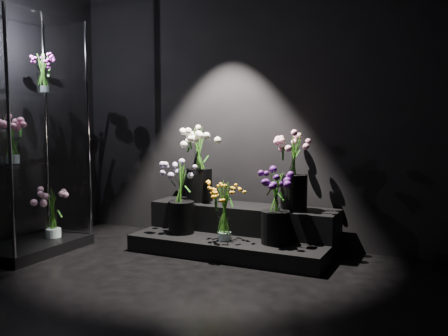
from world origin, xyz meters
The scene contains 12 objects.
floor centered at (0.00, 0.00, 0.00)m, with size 4.00×4.00×0.00m, color black.
wall_back centered at (0.00, 2.00, 1.40)m, with size 4.00×4.00×0.00m, color black.
display_riser centered at (0.06, 1.62, 0.17)m, with size 1.89×0.84×0.42m.
display_case centered at (-1.68, 0.70, 1.11)m, with size 0.61×1.01×2.23m.
bouquet_orange_bells centered at (0.06, 1.32, 0.44)m, with size 0.32×0.32×0.54m.
bouquet_lilac centered at (-0.45, 1.41, 0.54)m, with size 0.44×0.44×0.68m.
bouquet_purple centered at (0.52, 1.42, 0.51)m, with size 0.41×0.41×0.66m.
bouquet_cream_roses centered at (-0.44, 1.77, 0.87)m, with size 0.44×0.44×0.76m.
bouquet_pink_roses centered at (0.60, 1.70, 0.84)m, with size 0.45×0.45×0.72m.
bouquet_case_pink centered at (-1.73, 0.54, 1.09)m, with size 0.38×0.38×0.42m.
bouquet_case_magenta centered at (-1.64, 0.85, 1.71)m, with size 0.27×0.27×0.37m.
bouquet_case_base_pink centered at (-1.63, 0.90, 0.36)m, with size 0.35×0.35×0.49m.
Camera 1 is at (1.99, -2.76, 1.31)m, focal length 40.00 mm.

